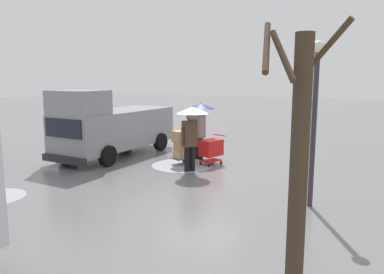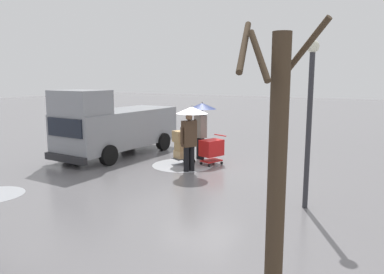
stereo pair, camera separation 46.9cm
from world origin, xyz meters
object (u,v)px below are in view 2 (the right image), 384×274
object	(u,v)px
cargo_van_parked_right	(114,126)
street_lamp	(310,107)
hand_dolly_boxes	(182,144)
shopping_cart_vendor	(212,149)
pedestrian_black_side	(191,123)
pedestrian_pink_side	(201,117)
bare_tree_near	(276,165)

from	to	relation	value
cargo_van_parked_right	street_lamp	size ratio (longest dim) A/B	1.40
hand_dolly_boxes	cargo_van_parked_right	bearing A→B (deg)	1.14
shopping_cart_vendor	pedestrian_black_side	world-z (taller)	pedestrian_black_side
pedestrian_pink_side	street_lamp	xyz separation A→B (m)	(-4.61, 3.35, 0.79)
shopping_cart_vendor	bare_tree_near	xyz separation A→B (m)	(-4.40, 6.84, 1.37)
cargo_van_parked_right	pedestrian_black_side	bearing A→B (deg)	170.60
cargo_van_parked_right	shopping_cart_vendor	bearing A→B (deg)	-172.68
street_lamp	pedestrian_black_side	bearing A→B (deg)	-21.90
hand_dolly_boxes	street_lamp	world-z (taller)	street_lamp
shopping_cart_vendor	pedestrian_pink_side	world-z (taller)	pedestrian_pink_side
street_lamp	shopping_cart_vendor	bearing A→B (deg)	-35.54
shopping_cart_vendor	hand_dolly_boxes	world-z (taller)	hand_dolly_boxes
cargo_van_parked_right	pedestrian_black_side	world-z (taller)	cargo_van_parked_right
pedestrian_black_side	bare_tree_near	size ratio (longest dim) A/B	0.57
pedestrian_black_side	street_lamp	distance (m)	4.47
cargo_van_parked_right	bare_tree_near	size ratio (longest dim) A/B	1.42
cargo_van_parked_right	pedestrian_black_side	size ratio (longest dim) A/B	2.51
hand_dolly_boxes	pedestrian_pink_side	xyz separation A→B (m)	(-0.22, -1.02, 0.87)
pedestrian_pink_side	hand_dolly_boxes	bearing A→B (deg)	77.97
hand_dolly_boxes	pedestrian_black_side	xyz separation A→B (m)	(-0.75, 0.69, 0.87)
pedestrian_pink_side	street_lamp	world-z (taller)	street_lamp
bare_tree_near	hand_dolly_boxes	bearing A→B (deg)	-50.16
bare_tree_near	cargo_van_parked_right	bearing A→B (deg)	-37.04
cargo_van_parked_right	pedestrian_pink_side	bearing A→B (deg)	-161.77
pedestrian_black_side	bare_tree_near	xyz separation A→B (m)	(-4.59, 5.70, 0.35)
pedestrian_black_side	shopping_cart_vendor	bearing A→B (deg)	-99.27
cargo_van_parked_right	pedestrian_pink_side	xyz separation A→B (m)	(-3.27, -1.08, 0.41)
pedestrian_pink_side	pedestrian_black_side	distance (m)	1.79
shopping_cart_vendor	street_lamp	world-z (taller)	street_lamp
hand_dolly_boxes	bare_tree_near	world-z (taller)	bare_tree_near
hand_dolly_boxes	pedestrian_black_side	world-z (taller)	pedestrian_black_side
pedestrian_black_side	hand_dolly_boxes	bearing A→B (deg)	-42.78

